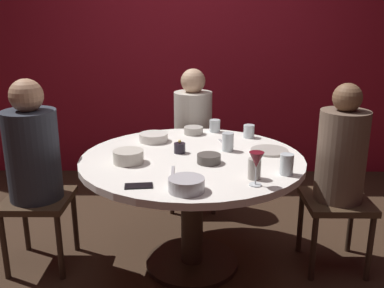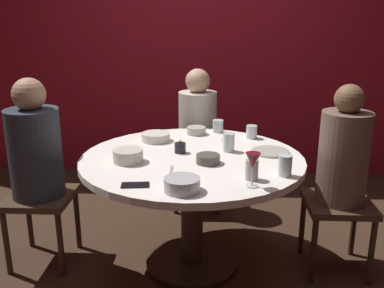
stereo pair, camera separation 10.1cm
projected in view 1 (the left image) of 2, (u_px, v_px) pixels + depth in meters
ground_plane at (192, 263)px, 2.83m from camera, size 8.00×8.00×0.00m
back_wall at (194, 44)px, 4.17m from camera, size 6.00×0.10×2.60m
dining_table at (192, 180)px, 2.66m from camera, size 1.36×1.36×0.74m
seated_diner_left at (33, 156)px, 2.62m from camera, size 0.40×0.40×1.21m
seated_diner_back at (193, 124)px, 3.49m from camera, size 0.40×0.40×1.16m
seated_diner_right at (341, 159)px, 2.61m from camera, size 0.40×0.40×1.19m
candle_holder at (180, 148)px, 2.67m from camera, size 0.07×0.07×0.09m
wine_glass at (256, 161)px, 2.14m from camera, size 0.08×0.08×0.18m
dinner_plate at (269, 151)px, 2.70m from camera, size 0.24×0.24×0.01m
cell_phone at (139, 186)px, 2.15m from camera, size 0.15×0.09×0.01m
bowl_serving_large at (186, 185)px, 2.09m from camera, size 0.18×0.18×0.07m
bowl_salad_center at (193, 130)px, 3.10m from camera, size 0.14×0.14×0.05m
bowl_small_white at (209, 159)px, 2.49m from camera, size 0.14×0.14×0.05m
bowl_sauce_side at (154, 137)px, 2.92m from camera, size 0.20×0.20×0.06m
bowl_rice_portion at (128, 157)px, 2.49m from camera, size 0.18×0.18×0.07m
cup_near_candle at (254, 169)px, 2.25m from camera, size 0.07×0.07×0.11m
cup_by_left_diner at (215, 126)px, 3.15m from camera, size 0.08×0.08×0.09m
cup_by_right_diner at (249, 131)px, 3.01m from camera, size 0.08×0.08×0.09m
cup_center_front at (287, 164)px, 2.31m from camera, size 0.07×0.07×0.11m
cup_far_edge at (228, 142)px, 2.71m from camera, size 0.07×0.07×0.12m
fork_near_plate at (173, 172)px, 2.35m from camera, size 0.02×0.18×0.01m
knife_near_plate at (223, 143)px, 2.88m from camera, size 0.06×0.18×0.01m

